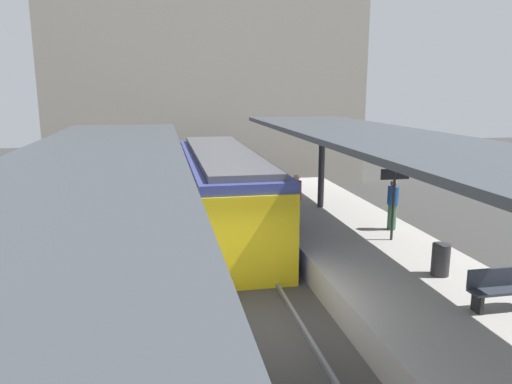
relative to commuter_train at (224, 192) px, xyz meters
name	(u,v)px	position (x,y,z in m)	size (l,w,h in m)	color
ground_plane	(268,335)	(0.00, -7.86, -1.73)	(80.00, 80.00, 0.00)	#383835
platform_left	(95,330)	(-3.80, -7.86, -1.23)	(4.40, 28.00, 1.00)	#ADA8A0
platform_right	(421,301)	(3.80, -7.86, -1.23)	(4.40, 28.00, 1.00)	#ADA8A0
track_ballast	(268,331)	(0.00, -7.86, -1.63)	(3.20, 28.00, 0.20)	#423F3D
rail_near_side	(237,327)	(-0.72, -7.86, -1.46)	(0.08, 28.00, 0.14)	slate
rail_far_side	(298,321)	(0.72, -7.86, -1.46)	(0.08, 28.00, 0.14)	slate
commuter_train	(224,192)	(0.00, 0.00, 0.00)	(2.78, 11.49, 3.10)	#38428C
canopy_left	(92,162)	(-3.80, -6.46, 2.18)	(4.18, 21.00, 3.02)	#333335
canopy_right	(403,144)	(3.80, -6.46, 2.45)	(4.18, 21.00, 3.30)	#333335
platform_bench	(500,288)	(4.61, -9.49, -0.26)	(1.40, 0.41, 0.86)	black
platform_sign	(394,188)	(4.59, -4.63, 0.90)	(0.90, 0.08, 2.21)	#262628
litter_bin	(441,260)	(4.44, -7.54, -0.33)	(0.44, 0.44, 0.80)	#2D2D30
passenger_near_bench	(296,199)	(2.17, -2.39, 0.17)	(0.36, 0.36, 1.73)	navy
passenger_far_end	(393,204)	(5.10, -3.59, 0.14)	(0.36, 0.36, 1.66)	#386B3D
station_building_backdrop	(207,90)	(0.58, 12.14, 3.77)	(18.00, 6.00, 11.00)	#A89E8E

